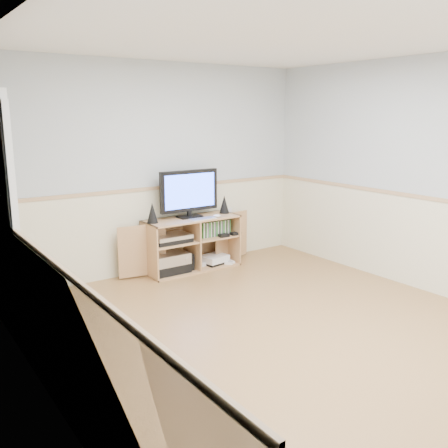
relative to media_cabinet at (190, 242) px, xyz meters
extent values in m
cube|color=#A47949|center=(-0.30, -2.05, -0.34)|extent=(4.00, 4.50, 0.02)
cube|color=white|center=(-0.30, -2.05, 2.18)|extent=(4.00, 4.50, 0.02)
cube|color=silver|center=(-2.31, -2.05, 0.92)|extent=(0.02, 4.50, 2.50)
cube|color=silver|center=(1.71, -2.05, 0.92)|extent=(0.02, 4.50, 2.50)
cube|color=silver|center=(-0.30, 0.21, 0.92)|extent=(4.00, 0.02, 2.50)
cube|color=beige|center=(-0.30, 0.19, 0.17)|extent=(4.00, 0.01, 1.00)
cube|color=tan|center=(-0.30, 0.18, 0.69)|extent=(4.00, 0.02, 0.04)
cube|color=beige|center=(-2.28, -0.75, 0.67)|extent=(0.03, 0.82, 2.00)
cube|color=tan|center=(0.00, -0.05, -0.32)|extent=(1.19, 0.45, 0.02)
cube|color=tan|center=(0.00, -0.05, 0.31)|extent=(1.19, 0.45, 0.02)
cube|color=tan|center=(-0.59, -0.05, -0.01)|extent=(0.02, 0.45, 0.65)
cube|color=tan|center=(0.59, -0.05, -0.01)|extent=(0.02, 0.45, 0.65)
cube|color=tan|center=(0.00, 0.16, -0.01)|extent=(1.19, 0.02, 0.65)
cube|color=tan|center=(0.00, -0.05, -0.01)|extent=(0.02, 0.43, 0.61)
cube|color=tan|center=(-0.30, -0.05, 0.05)|extent=(0.57, 0.41, 0.02)
cube|color=tan|center=(0.30, -0.05, 0.05)|extent=(0.57, 0.41, 0.02)
cube|color=tan|center=(-0.64, 0.01, -0.01)|extent=(0.57, 0.12, 0.61)
cube|color=tan|center=(0.64, 0.01, -0.01)|extent=(0.57, 0.12, 0.61)
cube|color=black|center=(0.00, 0.00, 0.33)|extent=(0.29, 0.18, 0.02)
cube|color=black|center=(0.00, 0.00, 0.37)|extent=(0.05, 0.04, 0.06)
cube|color=black|center=(0.00, 0.00, 0.65)|extent=(0.78, 0.05, 0.50)
cube|color=#3056FF|center=(0.00, -0.03, 0.65)|extent=(0.69, 0.01, 0.41)
cone|color=black|center=(-0.52, -0.03, 0.44)|extent=(0.13, 0.13, 0.24)
cone|color=black|center=(0.50, -0.03, 0.43)|extent=(0.12, 0.12, 0.23)
cube|color=white|center=(0.07, -0.19, 0.32)|extent=(0.32, 0.13, 0.01)
ellipsoid|color=white|center=(0.28, -0.19, 0.34)|extent=(0.11, 0.09, 0.04)
cube|color=black|center=(-0.34, -0.05, -0.26)|extent=(0.46, 0.34, 0.11)
cube|color=silver|center=(-0.34, -0.05, -0.14)|extent=(0.46, 0.34, 0.13)
cube|color=black|center=(-0.30, -0.05, 0.08)|extent=(0.46, 0.32, 0.05)
cube|color=silver|center=(-0.30, -0.05, 0.13)|extent=(0.46, 0.32, 0.05)
cube|color=black|center=(-0.06, -0.10, -0.21)|extent=(0.04, 0.14, 0.20)
cube|color=white|center=(0.20, -0.02, -0.29)|extent=(0.23, 0.19, 0.05)
cube|color=black|center=(0.32, -0.07, -0.30)|extent=(0.34, 0.29, 0.03)
cube|color=white|center=(0.32, -0.07, -0.24)|extent=(0.35, 0.31, 0.08)
cube|color=white|center=(0.52, -0.15, -0.30)|extent=(0.04, 0.14, 0.03)
cube|color=white|center=(0.50, 0.01, -0.30)|extent=(0.09, 0.15, 0.03)
cube|color=#3F8C3F|center=(0.32, -0.07, 0.15)|extent=(0.42, 0.14, 0.19)
cube|color=white|center=(0.70, 0.18, 0.27)|extent=(0.12, 0.03, 0.12)
camera|label=1|loc=(-3.08, -5.17, 1.56)|focal=40.00mm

